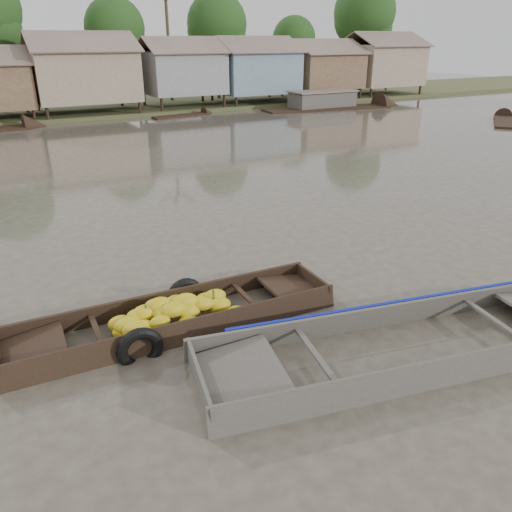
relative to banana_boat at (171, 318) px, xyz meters
name	(u,v)px	position (x,y,z in m)	size (l,w,h in m)	color
ground	(270,315)	(1.84, -0.49, -0.19)	(120.00, 120.00, 0.00)	#453F35
riverbank	(84,67)	(4.87, 31.38, 2.88)	(120.00, 12.47, 10.22)	#384723
banana_boat	(171,318)	(0.00, 0.00, 0.00)	(6.18, 1.67, 0.86)	black
viewer_boat	(411,349)	(3.34, -2.74, -0.13)	(7.72, 3.35, 0.60)	#413C37
distant_boats	(258,112)	(14.80, 23.66, 0.01)	(47.94, 15.19, 1.38)	black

